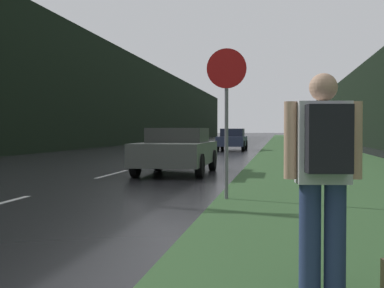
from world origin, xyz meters
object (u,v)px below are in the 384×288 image
at_px(stop_sign, 226,104).
at_px(hitchhiker_with_backpack, 324,169).
at_px(car_passing_far, 232,139).
at_px(car_passing_near, 177,150).

relative_size(stop_sign, hitchhiker_with_backpack, 1.62).
relative_size(hitchhiker_with_backpack, car_passing_far, 0.38).
bearing_deg(hitchhiker_with_backpack, stop_sign, 95.51).
bearing_deg(car_passing_far, stop_sign, 94.66).
xyz_separation_m(stop_sign, car_passing_near, (-2.09, 5.94, -1.09)).
bearing_deg(stop_sign, hitchhiker_with_backpack, -77.12).
bearing_deg(car_passing_near, hitchhiker_with_backpack, 106.21).
xyz_separation_m(car_passing_near, car_passing_far, (-0.00, 19.64, 0.01)).
distance_m(stop_sign, car_passing_far, 25.69).
xyz_separation_m(stop_sign, hitchhiker_with_backpack, (1.33, -5.81, -0.79)).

